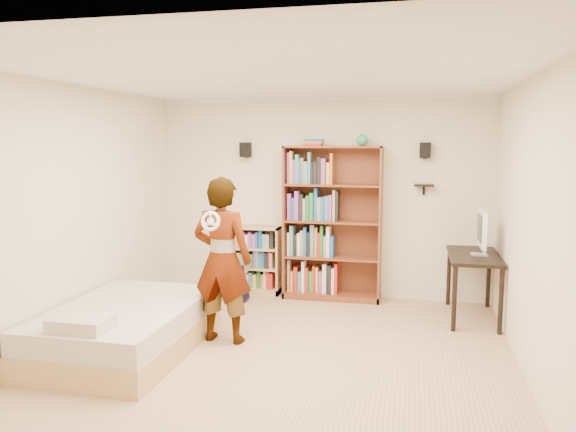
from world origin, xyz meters
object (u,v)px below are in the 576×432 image
object	(u,v)px
low_bookshelf	(254,260)
tall_bookshelf	(332,223)
computer_desk	(473,286)
daybed	(126,323)
person	(222,260)

from	to	relation	value
low_bookshelf	tall_bookshelf	bearing A→B (deg)	-2.49
computer_desk	daybed	xyz separation A→B (m)	(-3.52, -1.89, -0.10)
tall_bookshelf	person	xyz separation A→B (m)	(-0.89, -1.88, -0.15)
low_bookshelf	daybed	world-z (taller)	low_bookshelf
computer_desk	person	bearing A→B (deg)	-152.49
computer_desk	person	xyz separation A→B (m)	(-2.66, -1.39, 0.49)
daybed	person	size ratio (longest dim) A/B	1.14
tall_bookshelf	computer_desk	world-z (taller)	tall_bookshelf
tall_bookshelf	person	bearing A→B (deg)	-115.42
computer_desk	daybed	distance (m)	4.00
computer_desk	person	distance (m)	3.04
tall_bookshelf	daybed	size ratio (longest dim) A/B	1.02
computer_desk	daybed	bearing A→B (deg)	-151.78
daybed	person	world-z (taller)	person
low_bookshelf	person	world-z (taller)	person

